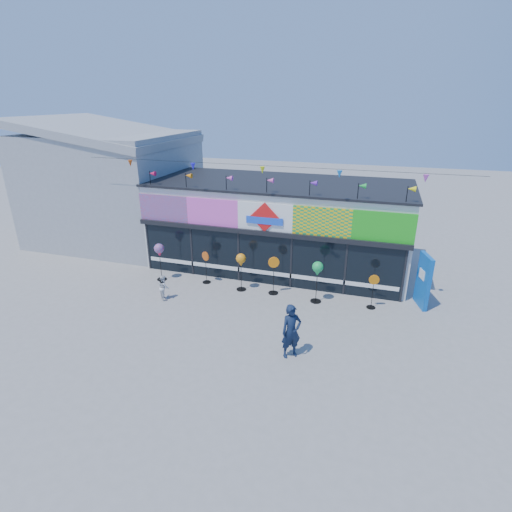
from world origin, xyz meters
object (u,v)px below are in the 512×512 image
at_px(spinner_2, 241,261).
at_px(adult_man, 291,331).
at_px(spinner_1, 206,266).
at_px(spinner_4, 318,270).
at_px(blue_sign, 423,281).
at_px(spinner_3, 274,274).
at_px(spinner_5, 373,291).
at_px(child, 164,287).
at_px(spinner_0, 159,251).

bearing_deg(spinner_2, adult_man, -52.62).
distance_m(spinner_1, adult_man, 6.45).
relative_size(spinner_1, spinner_4, 0.84).
relative_size(blue_sign, spinner_4, 1.23).
bearing_deg(spinner_3, spinner_5, -0.87).
xyz_separation_m(spinner_1, spinner_3, (3.16, -0.15, 0.09)).
bearing_deg(adult_man, spinner_3, 75.11).
distance_m(spinner_4, child, 6.31).
relative_size(spinner_4, spinner_5, 1.24).
xyz_separation_m(blue_sign, spinner_5, (-1.86, -0.79, -0.33)).
xyz_separation_m(spinner_3, child, (-4.19, -1.81, -0.35)).
xyz_separation_m(spinner_0, spinner_5, (9.28, 0.12, -0.64)).
xyz_separation_m(spinner_0, child, (1.06, -1.63, -0.87)).
distance_m(spinner_4, spinner_5, 2.29).
relative_size(spinner_2, spinner_5, 1.18).
height_order(blue_sign, spinner_2, blue_sign).
bearing_deg(adult_man, spinner_0, 113.30).
distance_m(spinner_3, adult_man, 4.45).
distance_m(spinner_1, spinner_5, 7.19).
distance_m(spinner_0, spinner_4, 7.10).
bearing_deg(child, spinner_0, -10.00).
bearing_deg(child, spinner_4, -118.00).
height_order(spinner_2, spinner_5, spinner_2).
relative_size(blue_sign, spinner_0, 1.24).
relative_size(spinner_0, spinner_4, 0.99).
bearing_deg(adult_man, spinner_5, 22.86).
height_order(spinner_1, spinner_4, spinner_4).
relative_size(spinner_2, child, 1.59).
bearing_deg(spinner_5, adult_man, -120.11).
bearing_deg(spinner_5, spinner_1, 178.34).
xyz_separation_m(spinner_1, child, (-1.03, -1.96, -0.26)).
xyz_separation_m(blue_sign, spinner_4, (-4.04, -0.93, 0.32)).
height_order(blue_sign, spinner_0, blue_sign).
bearing_deg(spinner_1, child, -117.82).
height_order(spinner_3, adult_man, adult_man).
bearing_deg(adult_man, child, 121.45).
height_order(spinner_3, child, spinner_3).
distance_m(spinner_0, spinner_3, 5.28).
height_order(spinner_2, spinner_4, spinner_4).
relative_size(spinner_0, spinner_2, 1.04).
distance_m(blue_sign, spinner_4, 4.16).
height_order(spinner_2, adult_man, adult_man).
relative_size(blue_sign, spinner_1, 1.45).
xyz_separation_m(blue_sign, spinner_0, (-11.14, -0.91, 0.31)).
height_order(adult_man, child, adult_man).
bearing_deg(spinner_4, spinner_2, 177.82).
bearing_deg(blue_sign, spinner_5, -173.78).
distance_m(spinner_0, spinner_2, 3.83).
bearing_deg(spinner_2, spinner_4, -2.18).
xyz_separation_m(spinner_4, spinner_5, (2.19, 0.14, -0.65)).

